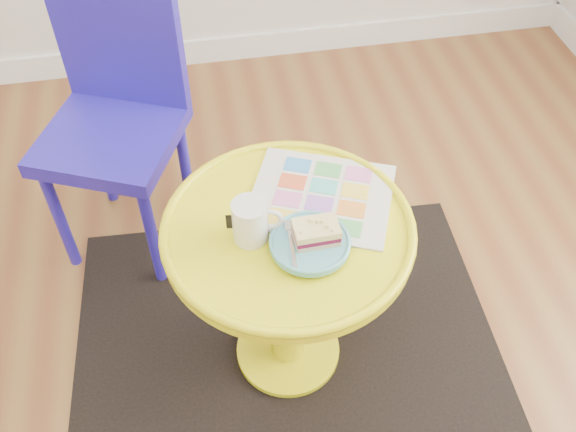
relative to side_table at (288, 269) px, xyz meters
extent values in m
cube|color=white|center=(-0.32, 1.61, -0.36)|extent=(4.00, 0.02, 0.12)
cube|color=black|center=(0.00, 0.00, -0.42)|extent=(1.36, 1.17, 0.01)
cylinder|color=yellow|center=(0.00, 0.00, -0.41)|extent=(0.31, 0.31, 0.03)
cylinder|color=yellow|center=(0.00, 0.00, -0.13)|extent=(0.10, 0.10, 0.53)
cylinder|color=yellow|center=(0.00, 0.00, 0.15)|extent=(0.62, 0.62, 0.03)
cylinder|color=#261AAD|center=(-0.66, 0.49, -0.21)|extent=(0.04, 0.04, 0.42)
cylinder|color=#261AAD|center=(-0.37, 0.36, -0.21)|extent=(0.04, 0.04, 0.42)
cylinder|color=#261AAD|center=(-0.53, 0.78, -0.21)|extent=(0.04, 0.04, 0.42)
cylinder|color=#261AAD|center=(-0.24, 0.65, -0.21)|extent=(0.04, 0.04, 0.42)
cube|color=#261AAD|center=(-0.45, 0.57, 0.04)|extent=(0.52, 0.52, 0.05)
cube|color=#261AAD|center=(-0.38, 0.73, 0.27)|extent=(0.38, 0.20, 0.42)
cube|color=silver|center=(0.10, 0.08, 0.17)|extent=(0.44, 0.41, 0.01)
cylinder|color=white|center=(-0.09, -0.01, 0.22)|extent=(0.08, 0.08, 0.11)
torus|color=white|center=(-0.05, -0.02, 0.23)|extent=(0.07, 0.02, 0.06)
cylinder|color=#D1B78C|center=(-0.09, -0.01, 0.27)|extent=(0.08, 0.08, 0.01)
cylinder|color=#55A8B5|center=(0.04, -0.08, 0.17)|extent=(0.07, 0.07, 0.01)
cylinder|color=#55A8B5|center=(0.04, -0.08, 0.19)|extent=(0.19, 0.19, 0.01)
cube|color=#D3BC8C|center=(0.05, -0.07, 0.20)|extent=(0.10, 0.07, 0.01)
cube|color=maroon|center=(0.05, -0.07, 0.21)|extent=(0.10, 0.07, 0.01)
cube|color=#EADB8C|center=(0.05, -0.07, 0.23)|extent=(0.11, 0.07, 0.02)
cube|color=silver|center=(-0.01, -0.09, 0.19)|extent=(0.02, 0.12, 0.00)
cube|color=silver|center=(0.00, -0.02, 0.19)|extent=(0.02, 0.03, 0.00)
camera|label=1|loc=(-0.19, -1.01, 1.33)|focal=40.00mm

